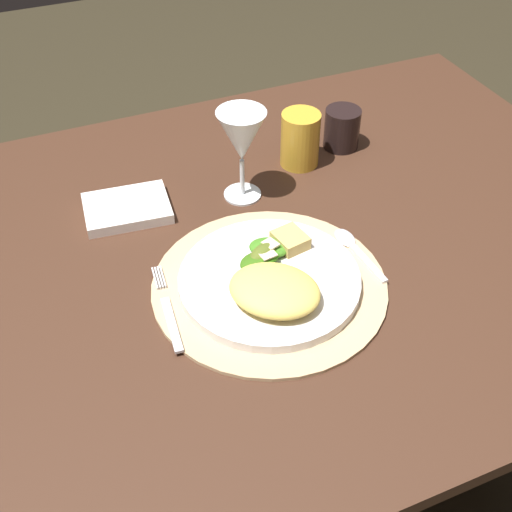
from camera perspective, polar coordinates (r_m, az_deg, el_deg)
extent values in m
plane|color=#2C2618|center=(1.61, 1.32, -18.04)|extent=(6.00, 6.00, 0.00)
cube|color=#3C2317|center=(1.07, 1.89, 0.93)|extent=(1.24, 0.93, 0.02)
cylinder|color=#3C2414|center=(1.77, 12.67, 4.47)|extent=(0.07, 0.07, 0.68)
cylinder|color=tan|center=(0.98, 1.15, -2.55)|extent=(0.34, 0.34, 0.01)
cylinder|color=silver|center=(0.97, 1.16, -2.09)|extent=(0.26, 0.26, 0.02)
ellipsoid|color=#ECCB5B|center=(0.92, 1.60, -2.95)|extent=(0.17, 0.17, 0.04)
ellipsoid|color=#4F5C1E|center=(0.98, 0.71, 0.30)|extent=(0.06, 0.05, 0.02)
ellipsoid|color=#3C771D|center=(1.00, 1.11, 0.71)|extent=(0.07, 0.07, 0.02)
ellipsoid|color=#335E13|center=(0.97, -0.01, -0.55)|extent=(0.06, 0.05, 0.02)
ellipsoid|color=#347D11|center=(0.98, 0.79, 0.04)|extent=(0.07, 0.06, 0.02)
cube|color=beige|center=(0.98, 1.26, 1.07)|extent=(0.02, 0.03, 0.01)
cube|color=beige|center=(0.97, 1.02, 0.14)|extent=(0.03, 0.02, 0.00)
cube|color=tan|center=(1.01, 2.72, 1.31)|extent=(0.05, 0.06, 0.02)
cube|color=silver|center=(0.92, -7.21, -5.83)|extent=(0.02, 0.10, 0.00)
cube|color=silver|center=(0.99, -8.65, -1.93)|extent=(0.01, 0.04, 0.00)
cube|color=silver|center=(0.99, -8.42, -1.88)|extent=(0.01, 0.04, 0.00)
cube|color=silver|center=(0.99, -8.19, -1.84)|extent=(0.01, 0.04, 0.00)
cube|color=silver|center=(0.99, -7.97, -1.79)|extent=(0.01, 0.04, 0.00)
cube|color=silver|center=(1.02, 9.52, -0.56)|extent=(0.02, 0.09, 0.00)
ellipsoid|color=silver|center=(1.06, 7.62, 1.56)|extent=(0.03, 0.05, 0.01)
cube|color=white|center=(1.12, -10.97, 4.03)|extent=(0.15, 0.12, 0.02)
cylinder|color=silver|center=(1.15, -1.16, 5.30)|extent=(0.06, 0.06, 0.00)
cylinder|color=silver|center=(1.13, -1.19, 6.77)|extent=(0.01, 0.01, 0.07)
cone|color=silver|center=(1.08, -1.25, 10.16)|extent=(0.08, 0.08, 0.09)
cylinder|color=gold|center=(1.20, 3.80, 9.93)|extent=(0.07, 0.07, 0.10)
cylinder|color=black|center=(1.27, 7.37, 10.77)|extent=(0.07, 0.07, 0.08)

